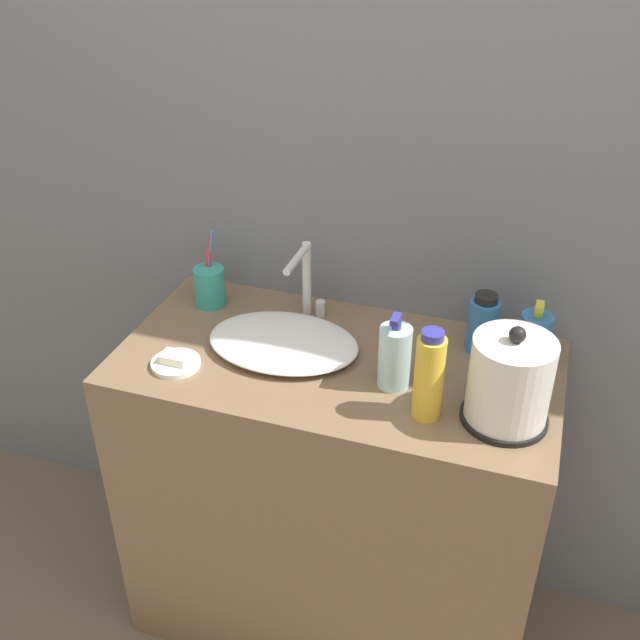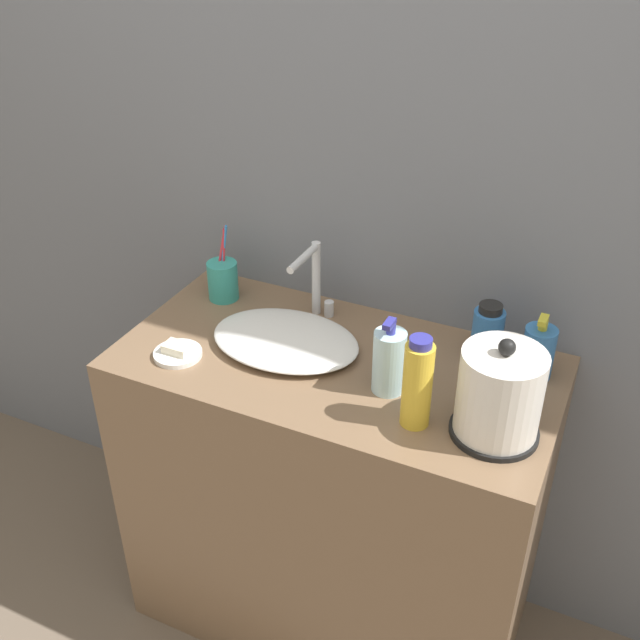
% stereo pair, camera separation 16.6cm
% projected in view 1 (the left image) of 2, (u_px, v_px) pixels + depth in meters
% --- Properties ---
extents(wall_back, '(6.00, 0.04, 2.60)m').
position_uv_depth(wall_back, '(375.00, 136.00, 1.69)').
color(wall_back, slate).
rests_on(wall_back, ground_plane).
extents(vanity_counter, '(1.01, 0.51, 0.86)m').
position_uv_depth(vanity_counter, '(334.00, 497.00, 1.93)').
color(vanity_counter, brown).
rests_on(vanity_counter, ground_plane).
extents(sink_basin, '(0.36, 0.26, 0.04)m').
position_uv_depth(sink_basin, '(283.00, 342.00, 1.73)').
color(sink_basin, white).
rests_on(sink_basin, vanity_counter).
extents(faucet, '(0.06, 0.15, 0.19)m').
position_uv_depth(faucet, '(306.00, 278.00, 1.80)').
color(faucet, silver).
rests_on(faucet, vanity_counter).
extents(electric_kettle, '(0.18, 0.18, 0.22)m').
position_uv_depth(electric_kettle, '(509.00, 384.00, 1.48)').
color(electric_kettle, black).
rests_on(electric_kettle, vanity_counter).
extents(toothbrush_cup, '(0.08, 0.08, 0.20)m').
position_uv_depth(toothbrush_cup, '(210.00, 286.00, 1.89)').
color(toothbrush_cup, teal).
rests_on(toothbrush_cup, vanity_counter).
extents(lotion_bottle, '(0.07, 0.07, 0.18)m').
position_uv_depth(lotion_bottle, '(395.00, 356.00, 1.59)').
color(lotion_bottle, silver).
rests_on(lotion_bottle, vanity_counter).
extents(shampoo_bottle, '(0.06, 0.06, 0.20)m').
position_uv_depth(shampoo_bottle, '(429.00, 376.00, 1.49)').
color(shampoo_bottle, gold).
rests_on(shampoo_bottle, vanity_counter).
extents(mouthwash_bottle, '(0.07, 0.07, 0.15)m').
position_uv_depth(mouthwash_bottle, '(483.00, 324.00, 1.70)').
color(mouthwash_bottle, '#3370B7').
rests_on(mouthwash_bottle, vanity_counter).
extents(hand_cream_bottle, '(0.07, 0.07, 0.16)m').
position_uv_depth(hand_cream_bottle, '(534.00, 338.00, 1.67)').
color(hand_cream_bottle, '#3370B7').
rests_on(hand_cream_bottle, vanity_counter).
extents(soap_dish, '(0.11, 0.11, 0.03)m').
position_uv_depth(soap_dish, '(176.00, 362.00, 1.68)').
color(soap_dish, white).
rests_on(soap_dish, vanity_counter).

